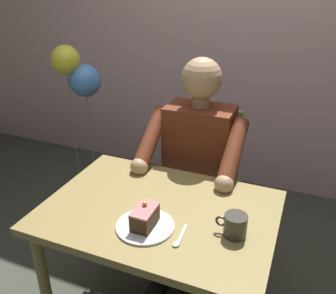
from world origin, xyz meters
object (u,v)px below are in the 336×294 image
Objects in this scene: coffee_cup at (235,225)px; dessert_spoon at (179,239)px; dining_table at (159,225)px; seated_person at (194,169)px; cake_slice at (146,217)px; chair at (202,177)px; balloon_display at (79,95)px.

coffee_cup is 0.87× the size of dessert_spoon.
dessert_spoon is (-0.15, 0.16, 0.10)m from dining_table.
seated_person is 0.62m from cake_slice.
chair is 6.34× the size of dessert_spoon.
balloon_display reaches higher than dining_table.
chair is 0.98m from balloon_display.
dessert_spoon is at bearing 29.94° from coffee_cup.
balloon_display is at bearing -16.33° from seated_person.
coffee_cup is (-0.34, 0.70, 0.24)m from chair.
dining_table is 7.93× the size of coffee_cup.
chair is at bearing -63.99° from coffee_cup.
chair is at bearing 174.22° from balloon_display.
coffee_cup is at bearing -150.06° from dessert_spoon.
balloon_display is (0.90, -0.09, 0.38)m from chair.
cake_slice reaches higher than dining_table.
dessert_spoon reaches higher than dining_table.
balloon_display is (1.06, -0.90, 0.18)m from dessert_spoon.
chair is at bearing -90.00° from seated_person.
dessert_spoon is at bearing 134.30° from dining_table.
seated_person is at bearing -89.66° from cake_slice.
dessert_spoon is (0.19, 0.11, -0.04)m from coffee_cup.
dessert_spoon is (-0.15, 0.63, 0.05)m from seated_person.
dining_table is at bearing -8.19° from coffee_cup.
cake_slice is 0.89× the size of dessert_spoon.
seated_person is 0.97m from balloon_display.
chair is at bearing -89.74° from cake_slice.
chair reaches higher than dessert_spoon.
dining_table is 0.24m from dessert_spoon.
seated_person is at bearing -57.00° from coffee_cup.
chair reaches higher than dining_table.
cake_slice is at bearing 90.26° from chair.
balloon_display is at bearing -39.28° from dining_table.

